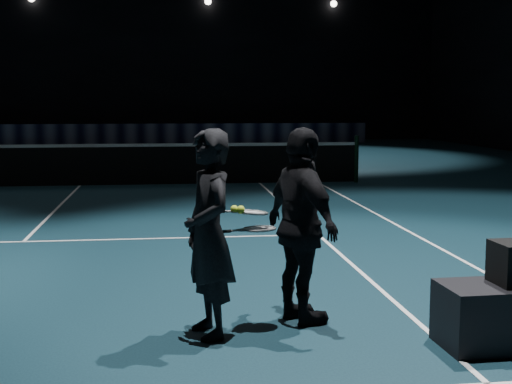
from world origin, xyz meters
TOP-DOWN VIEW (x-y plane):
  - floor at (0.00, 0.00)m, footprint 36.00×36.00m
  - wall_back at (0.00, 18.00)m, footprint 30.00×0.00m
  - court_lines at (0.00, 0.00)m, footprint 10.98×23.78m
  - net_post_right at (6.40, 0.00)m, footprint 0.10×0.10m
  - net_mesh at (0.00, 0.00)m, footprint 12.80×0.02m
  - net_tape at (0.00, 0.00)m, footprint 12.80×0.03m
  - sponsor_backdrop at (0.00, 15.50)m, footprint 22.00×0.15m
  - fixtures_far at (0.00, 17.80)m, footprint 20.00×0.30m
  - player_a at (2.29, -10.61)m, footprint 0.57×0.71m
  - player_b at (3.10, -10.37)m, footprint 0.75×1.08m
  - racket_lower at (2.72, -10.48)m, footprint 0.71×0.40m
  - racket_upper at (2.66, -10.46)m, footprint 0.71×0.44m
  - tennis_balls at (2.53, -10.53)m, footprint 0.12×0.10m

SIDE VIEW (x-z plane):
  - floor at x=0.00m, z-range 0.00..0.00m
  - court_lines at x=0.00m, z-range 0.00..0.01m
  - net_mesh at x=0.00m, z-range 0.02..0.88m
  - sponsor_backdrop at x=0.00m, z-range 0.00..0.90m
  - net_post_right at x=6.40m, z-range 0.00..1.10m
  - player_a at x=2.29m, z-range 0.00..1.70m
  - player_b at x=3.10m, z-range 0.00..1.70m
  - racket_lower at x=2.72m, z-range 0.84..0.87m
  - net_tape at x=0.00m, z-range 0.88..0.95m
  - racket_upper at x=2.66m, z-range 0.94..1.04m
  - tennis_balls at x=2.53m, z-range 0.99..1.11m
  - wall_back at x=0.00m, z-range -10.00..20.00m
  - fixtures_far at x=0.00m, z-range 6.35..6.65m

